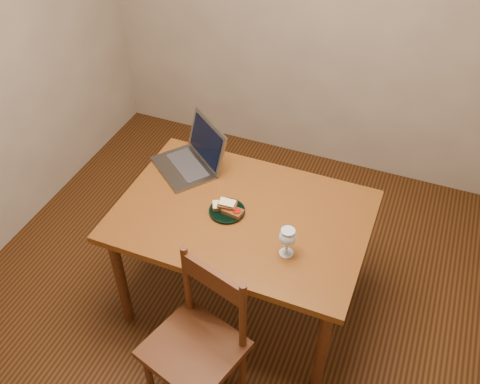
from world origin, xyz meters
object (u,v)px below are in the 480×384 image
at_px(table, 242,225).
at_px(laptop, 194,155).
at_px(chair, 197,339).
at_px(milk_glass, 287,242).
at_px(plate, 227,211).

height_order(table, laptop, laptop).
height_order(chair, milk_glass, milk_glass).
height_order(chair, plate, chair).
bearing_deg(chair, milk_glass, 74.29).
bearing_deg(laptop, chair, -26.85).
relative_size(chair, plate, 2.72).
xyz_separation_m(milk_glass, laptop, (-0.70, 0.45, -0.01)).
relative_size(table, milk_glass, 8.10).
bearing_deg(table, laptop, 146.46).
distance_m(table, laptop, 0.51).
xyz_separation_m(table, milk_glass, (0.30, -0.18, 0.17)).
distance_m(milk_glass, laptop, 0.83).
distance_m(chair, plate, 0.66).
distance_m(table, chair, 0.65).
distance_m(table, milk_glass, 0.39).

